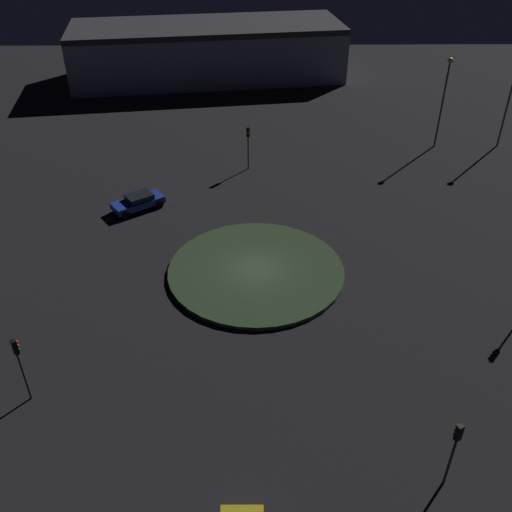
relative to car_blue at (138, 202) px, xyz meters
name	(u,v)px	position (x,y,z in m)	size (l,w,h in m)	color
ground_plane	(256,272)	(-9.66, 9.08, -0.71)	(121.99, 121.99, 0.00)	black
roundabout_island	(256,271)	(-9.66, 9.08, -0.55)	(12.40, 12.40, 0.31)	#2D4228
car_blue	(138,202)	(0.00, 0.00, 0.00)	(4.47, 3.88, 1.31)	#1E38A5
traffic_light_northwest	(455,443)	(-18.23, 25.77, 2.17)	(0.37, 0.40, 4.03)	#2D2D2D
traffic_light_northeast	(19,358)	(2.60, 20.44, 2.29)	(0.39, 0.38, 4.21)	#2D2D2D
traffic_light_south	(248,140)	(-9.12, -7.49, 2.22)	(0.31, 0.36, 4.10)	#2D2D2D
streetlamp_southwest	(512,87)	(-34.56, -12.52, 5.35)	(0.56, 0.56, 9.12)	#4C4C51
streetlamp_southwest_near	(445,91)	(-28.11, -12.51, 5.01)	(0.52, 0.52, 8.87)	#4C4C51
store_building	(207,51)	(-3.79, -35.46, 2.72)	(36.11, 16.61, 6.86)	#8C939E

